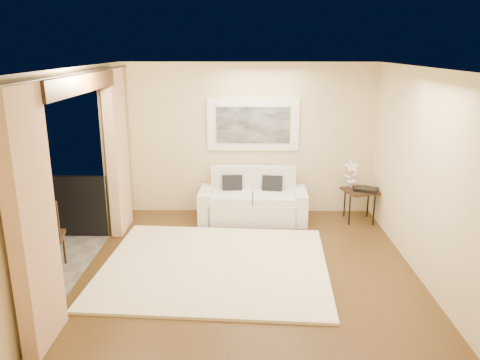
{
  "coord_description": "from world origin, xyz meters",
  "views": [
    {
      "loc": [
        -0.05,
        -5.74,
        2.95
      ],
      "look_at": [
        -0.14,
        0.9,
        1.05
      ],
      "focal_mm": 35.0,
      "sensor_mm": 36.0,
      "label": 1
    }
  ],
  "objects_px": {
    "sofa": "(253,202)",
    "balcony_chair_far": "(43,232)",
    "side_table": "(360,193)",
    "orchid": "(352,174)"
  },
  "relations": [
    {
      "from": "sofa",
      "to": "balcony_chair_far",
      "type": "bearing_deg",
      "value": -140.14
    },
    {
      "from": "sofa",
      "to": "balcony_chair_far",
      "type": "distance_m",
      "value": 3.54
    },
    {
      "from": "side_table",
      "to": "orchid",
      "type": "height_order",
      "value": "orchid"
    },
    {
      "from": "sofa",
      "to": "balcony_chair_far",
      "type": "height_order",
      "value": "balcony_chair_far"
    },
    {
      "from": "side_table",
      "to": "sofa",
      "type": "bearing_deg",
      "value": 177.31
    },
    {
      "from": "orchid",
      "to": "sofa",
      "type": "bearing_deg",
      "value": -178.66
    },
    {
      "from": "sofa",
      "to": "side_table",
      "type": "xyz_separation_m",
      "value": [
        1.85,
        -0.09,
        0.19
      ]
    },
    {
      "from": "side_table",
      "to": "orchid",
      "type": "relative_size",
      "value": 1.31
    },
    {
      "from": "side_table",
      "to": "orchid",
      "type": "bearing_deg",
      "value": 137.02
    },
    {
      "from": "sofa",
      "to": "side_table",
      "type": "relative_size",
      "value": 2.95
    }
  ]
}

